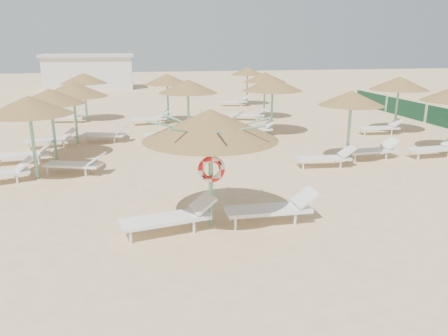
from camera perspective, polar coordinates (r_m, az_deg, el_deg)
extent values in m
plane|color=#DCBC86|center=(10.44, -0.97, -8.03)|extent=(120.00, 120.00, 0.00)
cylinder|color=#6BB998|center=(10.32, -1.73, -1.33)|extent=(0.11, 0.11, 2.36)
cone|color=olive|center=(10.01, -1.80, 5.71)|extent=(3.15, 3.15, 0.71)
cylinder|color=#6BB998|center=(10.06, -1.78, 4.27)|extent=(0.20, 0.20, 0.12)
cylinder|color=#6BB998|center=(10.16, 2.25, 5.59)|extent=(1.42, 0.04, 0.36)
cylinder|color=#6BB998|center=(10.61, 0.49, 6.04)|extent=(1.04, 1.04, 0.36)
cylinder|color=#6BB998|center=(10.72, -2.44, 6.13)|extent=(0.04, 1.42, 0.36)
cylinder|color=#6BB998|center=(10.45, -5.04, 5.83)|extent=(1.04, 1.04, 0.36)
cylinder|color=#6BB998|center=(9.93, -5.93, 5.27)|extent=(1.42, 0.04, 0.36)
cylinder|color=#6BB998|center=(9.45, -4.35, 4.76)|extent=(1.04, 1.04, 0.36)
cylinder|color=#6BB998|center=(9.32, -1.05, 4.65)|extent=(0.04, 1.42, 0.36)
cylinder|color=#6BB998|center=(9.62, 1.73, 5.00)|extent=(1.04, 1.04, 0.36)
torus|color=red|center=(10.15, -1.65, -0.17)|extent=(0.65, 0.15, 0.65)
cylinder|color=white|center=(9.88, -12.08, -8.91)|extent=(0.07, 0.07, 0.30)
cylinder|color=white|center=(10.36, -12.68, -7.72)|extent=(0.07, 0.07, 0.30)
cylinder|color=white|center=(10.21, -3.94, -7.73)|extent=(0.07, 0.07, 0.30)
cylinder|color=white|center=(10.68, -4.90, -6.64)|extent=(0.07, 0.07, 0.30)
cube|color=white|center=(10.21, -7.65, -6.64)|extent=(2.15, 1.08, 0.09)
cube|color=white|center=(10.37, -2.78, -4.60)|extent=(0.65, 0.74, 0.40)
cylinder|color=white|center=(10.35, 1.50, -7.34)|extent=(0.07, 0.07, 0.31)
cylinder|color=white|center=(10.84, 0.89, -6.22)|extent=(0.07, 0.07, 0.31)
cylinder|color=white|center=(10.73, 9.28, -6.67)|extent=(0.07, 0.07, 0.31)
cylinder|color=white|center=(11.21, 8.34, -5.63)|extent=(0.07, 0.07, 0.31)
cube|color=white|center=(10.72, 5.79, -5.43)|extent=(2.08, 0.70, 0.09)
cube|color=white|center=(10.92, 10.53, -3.75)|extent=(0.54, 0.66, 0.40)
cylinder|color=#6BB998|center=(15.23, -23.65, 2.89)|extent=(0.11, 0.11, 2.30)
cone|color=olive|center=(15.03, -24.17, 7.50)|extent=(2.65, 2.65, 0.60)
cylinder|color=#6BB998|center=(15.06, -24.07, 6.60)|extent=(0.20, 0.20, 0.12)
cylinder|color=white|center=(15.16, -25.40, -1.33)|extent=(0.06, 0.06, 0.28)
cylinder|color=white|center=(15.64, -25.59, -0.85)|extent=(0.06, 0.06, 0.28)
cube|color=white|center=(15.32, -24.57, 0.57)|extent=(0.66, 0.73, 0.36)
cylinder|color=white|center=(15.73, -22.07, -0.36)|extent=(0.06, 0.06, 0.28)
cylinder|color=white|center=(16.14, -21.21, 0.13)|extent=(0.06, 0.06, 0.28)
cylinder|color=white|center=(15.10, -17.62, -0.57)|extent=(0.06, 0.06, 0.28)
cylinder|color=white|center=(15.54, -16.85, -0.05)|extent=(0.06, 0.06, 0.28)
cube|color=white|center=(15.51, -19.13, 0.41)|extent=(2.00, 1.21, 0.08)
cube|color=white|center=(15.09, -16.33, 1.18)|extent=(0.66, 0.73, 0.36)
cylinder|color=#6BB998|center=(19.90, -18.81, 6.18)|extent=(0.11, 0.11, 2.30)
cone|color=olive|center=(19.75, -19.14, 9.74)|extent=(2.86, 2.86, 0.64)
cylinder|color=#6BB998|center=(19.77, -19.07, 9.04)|extent=(0.20, 0.20, 0.12)
cylinder|color=white|center=(19.57, -24.06, 2.46)|extent=(0.06, 0.06, 0.28)
cylinder|color=white|center=(20.06, -24.18, 2.75)|extent=(0.06, 0.06, 0.28)
cylinder|color=white|center=(19.69, -20.16, 2.96)|extent=(0.06, 0.06, 0.28)
cylinder|color=white|center=(20.18, -20.37, 3.23)|extent=(0.06, 0.06, 0.28)
cube|color=white|center=(19.84, -21.88, 3.41)|extent=(2.00, 1.14, 0.08)
cube|color=white|center=(19.89, -19.53, 4.38)|extent=(0.64, 0.71, 0.36)
cylinder|color=white|center=(20.33, -17.73, 3.57)|extent=(0.06, 0.06, 0.28)
cylinder|color=white|center=(20.79, -17.20, 3.87)|extent=(0.06, 0.06, 0.28)
cylinder|color=white|center=(19.85, -14.13, 3.55)|extent=(0.06, 0.06, 0.28)
cylinder|color=white|center=(20.31, -13.67, 3.86)|extent=(0.06, 0.06, 0.28)
cube|color=white|center=(20.23, -15.41, 4.21)|extent=(2.00, 1.14, 0.08)
cube|color=white|center=(19.90, -13.16, 4.89)|extent=(0.64, 0.71, 0.36)
cylinder|color=#6BB998|center=(25.95, -17.63, 8.39)|extent=(0.11, 0.11, 2.30)
cone|color=olive|center=(25.83, -17.86, 11.11)|extent=(2.56, 2.56, 0.58)
cylinder|color=#6BB998|center=(25.85, -17.82, 10.59)|extent=(0.20, 0.20, 0.12)
cylinder|color=white|center=(25.84, -21.82, 5.70)|extent=(0.06, 0.06, 0.28)
cylinder|color=white|center=(26.31, -21.50, 5.90)|extent=(0.06, 0.06, 0.28)
cylinder|color=white|center=(25.45, -18.92, 5.84)|extent=(0.06, 0.06, 0.28)
cylinder|color=white|center=(25.93, -18.64, 6.04)|extent=(0.06, 0.06, 0.28)
cube|color=white|center=(25.81, -20.00, 6.28)|extent=(1.97, 0.87, 0.08)
cube|color=white|center=(25.55, -18.21, 6.90)|extent=(0.56, 0.66, 0.36)
cylinder|color=#6BB998|center=(20.16, -4.65, 7.10)|extent=(0.11, 0.11, 2.30)
cone|color=olive|center=(20.01, -4.73, 10.61)|extent=(2.66, 2.66, 0.60)
cylinder|color=#6BB998|center=(20.03, -4.72, 9.92)|extent=(0.20, 0.20, 0.12)
cylinder|color=white|center=(19.58, -9.90, 3.64)|extent=(0.06, 0.06, 0.28)
cylinder|color=white|center=(20.07, -9.94, 3.93)|extent=(0.06, 0.06, 0.28)
cylinder|color=white|center=(19.65, -5.96, 3.83)|extent=(0.06, 0.06, 0.28)
cylinder|color=white|center=(20.14, -6.09, 4.13)|extent=(0.06, 0.06, 0.28)
cube|color=white|center=(19.82, -7.63, 4.41)|extent=(1.90, 0.62, 0.08)
cube|color=white|center=(19.84, -5.20, 5.21)|extent=(0.49, 0.60, 0.36)
cylinder|color=#6BB998|center=(24.35, -7.34, 8.55)|extent=(0.11, 0.11, 2.30)
cone|color=olive|center=(24.23, -7.44, 11.45)|extent=(2.49, 2.49, 0.56)
cylinder|color=#6BB998|center=(24.25, -7.42, 10.90)|extent=(0.20, 0.20, 0.12)
cylinder|color=white|center=(23.73, -11.66, 5.69)|extent=(0.06, 0.06, 0.28)
cylinder|color=white|center=(24.23, -11.77, 5.89)|extent=(0.06, 0.06, 0.28)
cylinder|color=white|center=(23.88, -8.42, 5.91)|extent=(0.06, 0.06, 0.28)
cylinder|color=white|center=(24.37, -8.59, 6.11)|extent=(0.06, 0.06, 0.28)
cube|color=white|center=(24.03, -9.83, 6.35)|extent=(1.95, 0.79, 0.08)
cube|color=white|center=(24.10, -7.84, 7.04)|extent=(0.54, 0.64, 0.36)
cylinder|color=#6BB998|center=(16.50, 15.98, 4.54)|extent=(0.11, 0.11, 2.30)
cone|color=olive|center=(16.31, 16.31, 8.77)|extent=(2.30, 2.30, 0.52)
cylinder|color=#6BB998|center=(16.34, 16.24, 7.98)|extent=(0.20, 0.20, 0.12)
cylinder|color=white|center=(15.43, 10.30, 0.28)|extent=(0.06, 0.06, 0.28)
cylinder|color=white|center=(15.89, 9.79, 0.76)|extent=(0.06, 0.06, 0.28)
cylinder|color=white|center=(15.86, 14.98, 0.42)|extent=(0.06, 0.06, 0.28)
cylinder|color=white|center=(16.31, 14.35, 0.89)|extent=(0.06, 0.06, 0.28)
cube|color=white|center=(15.86, 12.85, 1.23)|extent=(1.95, 0.78, 0.08)
cube|color=white|center=(16.10, 15.76, 2.13)|extent=(0.53, 0.64, 0.36)
cylinder|color=white|center=(16.85, 16.72, 1.18)|extent=(0.06, 0.06, 0.28)
cylinder|color=white|center=(17.26, 15.84, 1.60)|extent=(0.06, 0.06, 0.28)
cylinder|color=white|center=(17.61, 20.43, 1.47)|extent=(0.06, 0.06, 0.28)
cylinder|color=white|center=(18.00, 19.50, 1.86)|extent=(0.06, 0.06, 0.28)
cube|color=white|center=(17.45, 18.55, 2.13)|extent=(1.95, 0.78, 0.08)
cube|color=white|center=(17.88, 20.87, 3.03)|extent=(0.53, 0.64, 0.36)
cylinder|color=#6BB998|center=(21.27, 6.27, 7.52)|extent=(0.11, 0.11, 2.30)
cone|color=olive|center=(21.12, 6.37, 10.86)|extent=(2.85, 2.85, 0.64)
cylinder|color=#6BB998|center=(21.15, 6.35, 10.20)|extent=(0.20, 0.20, 0.12)
cylinder|color=white|center=(20.32, 1.63, 4.32)|extent=(0.06, 0.06, 0.28)
cylinder|color=white|center=(20.79, 1.29, 4.59)|extent=(0.06, 0.06, 0.28)
cylinder|color=white|center=(20.69, 5.27, 4.47)|extent=(0.06, 0.06, 0.28)
cylinder|color=white|center=(21.15, 4.85, 4.73)|extent=(0.06, 0.06, 0.28)
cube|color=white|center=(20.73, 3.61, 5.03)|extent=(1.91, 0.67, 0.08)
cube|color=white|center=(20.93, 5.87, 5.76)|extent=(0.50, 0.61, 0.36)
cylinder|color=#6BB998|center=(25.69, 5.30, 9.00)|extent=(0.11, 0.11, 2.30)
cone|color=olive|center=(25.57, 5.37, 11.74)|extent=(2.43, 2.43, 0.55)
cylinder|color=#6BB998|center=(25.59, 5.36, 11.22)|extent=(0.20, 0.20, 0.12)
cylinder|color=white|center=(25.00, 1.19, 6.53)|extent=(0.06, 0.06, 0.28)
cylinder|color=white|center=(25.49, 1.32, 6.71)|extent=(0.06, 0.06, 0.28)
cylinder|color=white|center=(24.87, 4.29, 6.44)|extent=(0.06, 0.06, 0.28)
cylinder|color=white|center=(25.37, 4.37, 6.62)|extent=(0.06, 0.06, 0.28)
cube|color=white|center=(25.13, 3.08, 6.97)|extent=(2.00, 1.22, 0.08)
cube|color=white|center=(25.04, 5.05, 7.46)|extent=(0.66, 0.73, 0.36)
cylinder|color=white|center=(18.00, 24.04, 1.38)|extent=(0.06, 0.06, 0.28)
cylinder|color=white|center=(18.38, 23.08, 1.77)|extent=(0.06, 0.06, 0.28)
cylinder|color=white|center=(18.86, 27.25, 1.61)|extent=(0.06, 0.06, 0.28)
cylinder|color=white|center=(19.22, 26.28, 1.97)|extent=(0.06, 0.06, 0.28)
cube|color=white|center=(18.65, 25.56, 2.24)|extent=(1.93, 0.73, 0.08)
cylinder|color=white|center=(20.31, 27.07, 2.55)|extent=(0.06, 0.06, 0.28)
cylinder|color=#6BB998|center=(23.17, 21.61, 7.19)|extent=(0.11, 0.11, 2.30)
cone|color=olive|center=(23.04, 21.93, 10.25)|extent=(2.79, 2.79, 0.63)
cylinder|color=#6BB998|center=(23.06, 21.86, 9.64)|extent=(0.20, 0.20, 0.12)
cylinder|color=white|center=(21.86, 17.91, 4.38)|extent=(0.06, 0.06, 0.28)
cylinder|color=white|center=(22.30, 17.38, 4.64)|extent=(0.06, 0.06, 0.28)
cylinder|color=white|center=(22.45, 21.05, 4.38)|extent=(0.06, 0.06, 0.28)
cylinder|color=white|center=(22.89, 20.48, 4.64)|extent=(0.06, 0.06, 0.28)
cube|color=white|center=(22.39, 19.55, 4.96)|extent=(1.94, 0.76, 0.08)
cube|color=white|center=(22.74, 21.54, 5.54)|extent=(0.53, 0.63, 0.36)
cylinder|color=#6BB998|center=(17.55, -21.37, 4.72)|extent=(0.11, 0.11, 2.30)
cone|color=olive|center=(17.38, -21.78, 8.71)|extent=(2.48, 2.48, 0.56)
cylinder|color=#6BB998|center=(17.40, -21.70, 7.94)|extent=(0.20, 0.20, 0.12)
cylinder|color=white|center=(17.96, -27.21, 0.96)|extent=(0.06, 0.06, 0.28)
cylinder|color=white|center=(17.31, -23.05, 0.95)|extent=(0.06, 0.06, 0.28)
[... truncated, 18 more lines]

